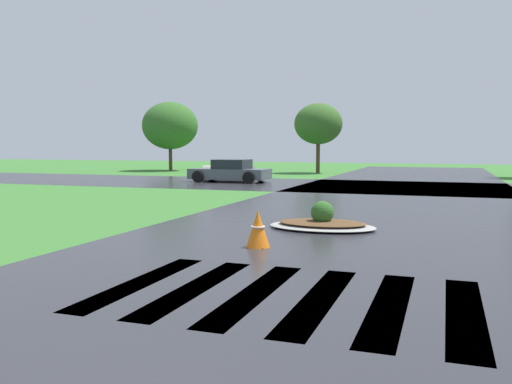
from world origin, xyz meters
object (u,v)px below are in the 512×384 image
Objects in this scene: drainage_pipe_stack at (229,173)px; traffic_cone at (258,229)px; car_dark_suv at (230,172)px; median_island at (322,223)px.

traffic_cone is at bearing -66.12° from drainage_pipe_stack.
car_dark_suv is at bearing 113.79° from traffic_cone.
car_dark_suv is at bearing -65.26° from drainage_pipe_stack.
median_island is 2.87m from traffic_cone.
drainage_pipe_stack is 21.41m from traffic_cone.
car_dark_suv is at bearing 119.68° from median_island.
car_dark_suv is 19.27m from traffic_cone.
car_dark_suv reaches higher than traffic_cone.
drainage_pipe_stack reaches higher than median_island.
drainage_pipe_stack is at bearing -65.13° from car_dark_suv.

